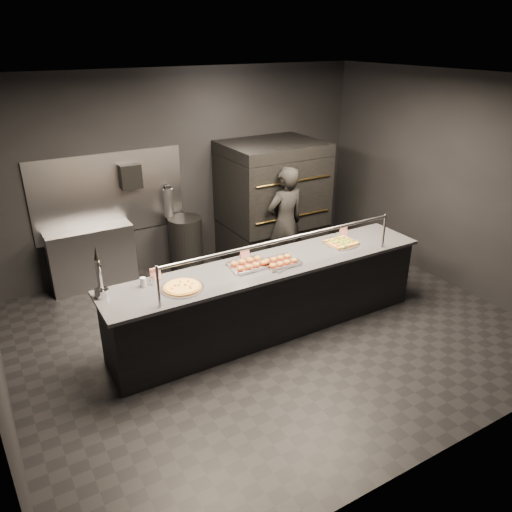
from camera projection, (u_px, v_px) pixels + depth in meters
name	position (u px, v px, depth m)	size (l,w,h in m)	color
room	(267.00, 217.00, 5.74)	(6.04, 6.00, 3.00)	black
service_counter	(270.00, 297.00, 6.13)	(4.10, 0.78, 1.37)	black
pizza_oven	(272.00, 201.00, 7.98)	(1.50, 1.23, 1.91)	black
prep_shelf	(92.00, 258.00, 7.23)	(1.20, 0.35, 0.90)	#99999E
towel_dispenser	(130.00, 176.00, 7.16)	(0.30, 0.20, 0.35)	black
fire_extinguisher	(169.00, 203.00, 7.62)	(0.14, 0.14, 0.51)	#B2B2B7
beer_tap	(100.00, 283.00, 5.14)	(0.15, 0.21, 0.57)	silver
round_pizza	(182.00, 287.00, 5.36)	(0.47, 0.47, 0.03)	silver
slider_tray_a	(249.00, 264.00, 5.86)	(0.50, 0.40, 0.07)	silver
slider_tray_b	(280.00, 262.00, 5.93)	(0.51, 0.44, 0.07)	silver
square_pizza	(341.00, 243.00, 6.49)	(0.45, 0.45, 0.05)	silver
condiment_jar	(146.00, 282.00, 5.40)	(0.16, 0.06, 0.11)	silver
tent_cards	(254.00, 251.00, 6.11)	(2.79, 0.04, 0.15)	white
trash_bin	(186.00, 244.00, 7.76)	(0.51, 0.51, 0.86)	black
worker	(285.00, 223.00, 7.40)	(0.62, 0.41, 1.71)	black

